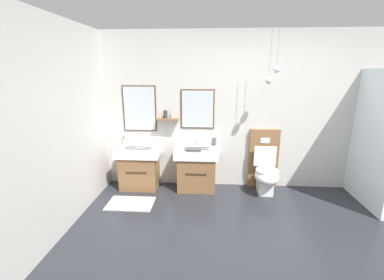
% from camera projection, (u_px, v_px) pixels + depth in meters
% --- Properties ---
extents(ground_plane, '(6.41, 5.11, 0.10)m').
position_uv_depth(ground_plane, '(278.00, 263.00, 2.76)').
color(ground_plane, '#23262B').
rests_on(ground_plane, ground).
extents(wall_back, '(5.21, 0.57, 2.53)m').
position_uv_depth(wall_back, '(254.00, 112.00, 4.24)').
color(wall_back, beige).
rests_on(wall_back, ground).
extents(wall_left, '(0.12, 3.91, 2.53)m').
position_uv_depth(wall_left, '(27.00, 139.00, 2.57)').
color(wall_left, beige).
rests_on(wall_left, ground).
extents(bath_mat, '(0.68, 0.44, 0.01)m').
position_uv_depth(bath_mat, '(131.00, 203.00, 3.88)').
color(bath_mat, '#9E9993').
rests_on(bath_mat, ground).
extents(vanity_sink_left, '(0.71, 0.47, 0.70)m').
position_uv_depth(vanity_sink_left, '(140.00, 166.00, 4.34)').
color(vanity_sink_left, brown).
rests_on(vanity_sink_left, ground).
extents(tap_on_left_sink, '(0.03, 0.13, 0.11)m').
position_uv_depth(tap_on_left_sink, '(141.00, 140.00, 4.40)').
color(tap_on_left_sink, silver).
rests_on(tap_on_left_sink, vanity_sink_left).
extents(vanity_sink_right, '(0.71, 0.47, 0.70)m').
position_uv_depth(vanity_sink_right, '(197.00, 168.00, 4.28)').
color(vanity_sink_right, brown).
rests_on(vanity_sink_right, ground).
extents(tap_on_right_sink, '(0.03, 0.13, 0.11)m').
position_uv_depth(tap_on_right_sink, '(197.00, 141.00, 4.34)').
color(tap_on_right_sink, silver).
rests_on(tap_on_right_sink, vanity_sink_right).
extents(toilet, '(0.48, 0.63, 1.00)m').
position_uv_depth(toilet, '(265.00, 169.00, 4.21)').
color(toilet, brown).
rests_on(toilet, ground).
extents(toothbrush_cup, '(0.07, 0.08, 0.20)m').
position_uv_depth(toothbrush_cup, '(125.00, 141.00, 4.41)').
color(toothbrush_cup, silver).
rests_on(toothbrush_cup, vanity_sink_left).
extents(soap_dispenser, '(0.06, 0.06, 0.17)m').
position_uv_depth(soap_dispenser, '(214.00, 142.00, 4.32)').
color(soap_dispenser, '#4C4C51').
rests_on(soap_dispenser, vanity_sink_right).
extents(folded_hand_towel, '(0.22, 0.16, 0.04)m').
position_uv_depth(folded_hand_towel, '(194.00, 149.00, 4.06)').
color(folded_hand_towel, '#47474C').
rests_on(folded_hand_towel, vanity_sink_right).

